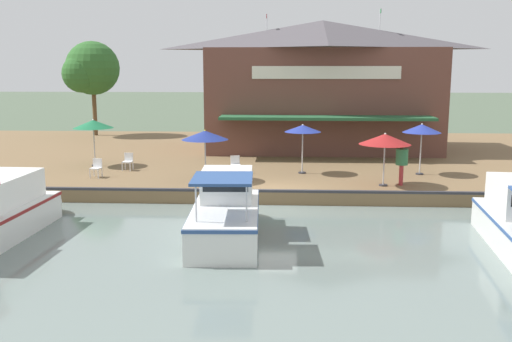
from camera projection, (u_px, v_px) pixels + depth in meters
The scene contains 15 objects.
ground_plane at pixel (267, 207), 23.17m from camera, with size 220.00×220.00×0.00m, color #4C5B47.
quay_deck at pixel (273, 158), 33.93m from camera, with size 22.00×56.00×0.60m, color brown.
quay_edge_fender at pixel (267, 191), 23.16m from camera, with size 0.20×50.40×0.10m, color #2D2D33.
waterfront_restaurant at pixel (322, 85), 35.05m from camera, with size 9.29×14.29×8.46m.
patio_umbrella_near_quay_edge at pixel (93, 124), 28.97m from camera, with size 2.02×2.02×2.41m.
patio_umbrella_back_row at pixel (385, 139), 24.02m from camera, with size 2.19×2.19×2.28m.
patio_umbrella_mid_patio_left at pixel (303, 129), 26.89m from camera, with size 1.73×1.73×2.36m.
patio_umbrella_by_entrance at pixel (422, 129), 26.59m from camera, with size 1.78×1.78×2.42m.
patio_umbrella_far_corner at pixel (205, 135), 25.12m from camera, with size 2.06×2.06×2.29m.
cafe_chair_facing_river at pixel (236, 164), 27.13m from camera, with size 0.54×0.54×0.85m.
cafe_chair_mid_patio at pixel (96, 167), 26.24m from camera, with size 0.49×0.49×0.85m.
cafe_chair_far_corner_seat at pixel (128, 161), 28.01m from camera, with size 0.48×0.48×0.85m.
person_mid_patio at pixel (402, 159), 24.36m from camera, with size 0.51×0.51×1.82m.
motorboat_fourth_along at pixel (227, 212), 18.95m from camera, with size 6.26×2.35×2.31m.
tree_downstream_bank at pixel (90, 70), 41.65m from camera, with size 4.11×3.92×6.91m.
Camera 1 is at (22.53, 0.75, 5.58)m, focal length 40.00 mm.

